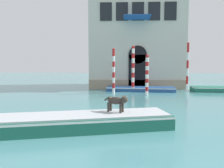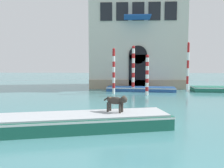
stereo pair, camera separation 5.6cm
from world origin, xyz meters
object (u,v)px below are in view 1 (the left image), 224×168
object	(u,v)px
mooring_pole_0	(114,71)
mooring_pole_3	(147,75)
boat_moored_far	(222,89)
boat_foreground	(66,122)
mooring_pole_2	(133,69)
mooring_pole_1	(188,67)
dog_on_deck	(117,101)
boat_moored_near_palazzo	(140,89)

from	to	relation	value
mooring_pole_0	mooring_pole_3	xyz separation A→B (m)	(2.84, -0.94, -0.30)
boat_moored_far	boat_foreground	bearing A→B (deg)	-130.31
mooring_pole_0	mooring_pole_2	xyz separation A→B (m)	(1.79, 1.31, 0.16)
mooring_pole_1	mooring_pole_2	xyz separation A→B (m)	(-5.13, -0.22, -0.15)
boat_foreground	dog_on_deck	xyz separation A→B (m)	(2.05, 0.59, 0.77)
dog_on_deck	mooring_pole_1	distance (m)	13.50
mooring_pole_3	boat_moored_far	bearing A→B (deg)	20.13
boat_moored_near_palazzo	mooring_pole_0	xyz separation A→B (m)	(-2.57, -1.89, 1.82)
mooring_pole_0	dog_on_deck	bearing A→B (deg)	-87.13
mooring_pole_1	mooring_pole_3	distance (m)	4.82
boat_moored_near_palazzo	boat_moored_far	xyz separation A→B (m)	(7.78, -0.08, 0.03)
mooring_pole_3	dog_on_deck	bearing A→B (deg)	-103.98
boat_foreground	boat_moored_near_palazzo	world-z (taller)	boat_foreground
boat_moored_far	mooring_pole_2	distance (m)	8.79
dog_on_deck	mooring_pole_0	distance (m)	10.33
boat_moored_far	mooring_pole_0	xyz separation A→B (m)	(-10.35, -1.81, 1.79)
mooring_pole_0	mooring_pole_3	size ratio (longest dim) A/B	1.18
boat_foreground	mooring_pole_1	world-z (taller)	mooring_pole_1
mooring_pole_0	mooring_pole_3	bearing A→B (deg)	-18.36
boat_moored_near_palazzo	mooring_pole_1	xyz separation A→B (m)	(4.36, -0.36, 2.13)
mooring_pole_0	mooring_pole_3	distance (m)	3.01
boat_foreground	mooring_pole_3	world-z (taller)	mooring_pole_3
boat_foreground	mooring_pole_0	size ratio (longest dim) A/B	2.18
mooring_pole_0	mooring_pole_2	distance (m)	2.23
mooring_pole_0	mooring_pole_1	xyz separation A→B (m)	(6.93, 1.53, 0.31)
dog_on_deck	boat_moored_near_palazzo	world-z (taller)	dog_on_deck
dog_on_deck	mooring_pole_1	world-z (taller)	mooring_pole_1
boat_moored_far	mooring_pole_1	world-z (taller)	mooring_pole_1
boat_foreground	mooring_pole_2	distance (m)	12.76
boat_foreground	mooring_pole_3	bearing A→B (deg)	53.42
boat_moored_far	boat_moored_near_palazzo	bearing A→B (deg)	-177.78
mooring_pole_2	boat_moored_far	bearing A→B (deg)	3.32
dog_on_deck	mooring_pole_1	bearing A→B (deg)	85.98
boat_moored_near_palazzo	boat_moored_far	world-z (taller)	boat_moored_far
dog_on_deck	mooring_pole_2	distance (m)	11.71
boat_moored_near_palazzo	mooring_pole_1	bearing A→B (deg)	1.30
boat_foreground	mooring_pole_2	xyz separation A→B (m)	(3.32, 12.18, 1.85)
dog_on_deck	mooring_pole_0	xyz separation A→B (m)	(-0.52, 10.28, 0.93)
boat_moored_near_palazzo	mooring_pole_2	size ratio (longest dim) A/B	1.55
boat_foreground	mooring_pole_1	distance (m)	15.14
boat_moored_near_palazzo	mooring_pole_2	xyz separation A→B (m)	(-0.77, -0.58, 1.97)
mooring_pole_2	mooring_pole_1	bearing A→B (deg)	2.44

